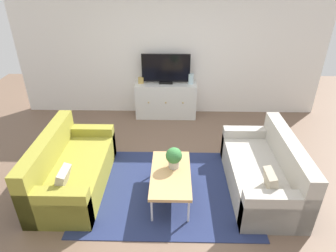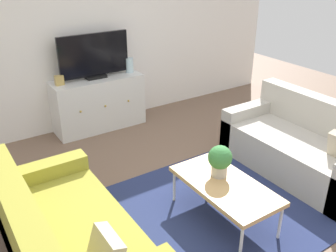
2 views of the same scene
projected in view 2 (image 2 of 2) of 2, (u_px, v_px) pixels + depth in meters
ground_plane at (199, 205)px, 3.79m from camera, size 10.00×10.00×0.00m
wall_back at (90, 31)px, 5.14m from camera, size 6.40×0.12×2.70m
area_rug at (209, 212)px, 3.67m from camera, size 2.50×1.90×0.01m
couch_left_side at (62, 245)px, 2.88m from camera, size 0.87×1.74×0.84m
couch_right_side at (304, 148)px, 4.30m from camera, size 0.87×1.74×0.84m
coffee_table at (225, 186)px, 3.44m from camera, size 0.55×1.06×0.41m
potted_plant at (220, 160)px, 3.47m from camera, size 0.23×0.23×0.31m
tv_console at (99, 103)px, 5.30m from camera, size 1.28×0.47×0.75m
flat_screen_tv at (94, 56)px, 5.03m from camera, size 0.99×0.16×0.62m
glass_vase at (130, 65)px, 5.35m from camera, size 0.11×0.11×0.21m
mantel_clock at (59, 80)px, 4.86m from camera, size 0.11×0.07×0.13m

